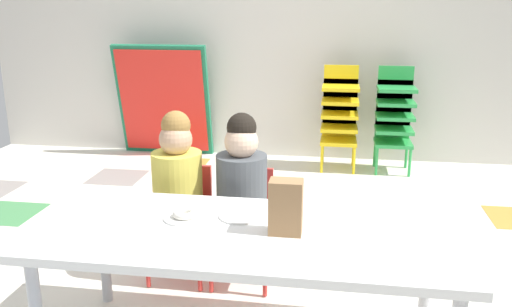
{
  "coord_description": "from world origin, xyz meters",
  "views": [
    {
      "loc": [
        0.49,
        -2.8,
        1.45
      ],
      "look_at": [
        0.16,
        -0.6,
        0.82
      ],
      "focal_mm": 37.52,
      "sensor_mm": 36.0,
      "label": 1
    }
  ],
  "objects": [
    {
      "name": "seated_child_middle_seat",
      "position": [
        0.03,
        -0.25,
        0.55
      ],
      "size": [
        0.33,
        0.33,
        0.92
      ],
      "color": "red",
      "rests_on": "ground_plane"
    },
    {
      "name": "back_wall",
      "position": [
        0.0,
        2.29,
        1.26
      ],
      "size": [
        5.84,
        0.1,
        2.52
      ],
      "primitive_type": "cube",
      "color": "beige",
      "rests_on": "ground_plane"
    },
    {
      "name": "paper_plate_center_table",
      "position": [
        0.11,
        -0.72,
        0.57
      ],
      "size": [
        0.18,
        0.18,
        0.01
      ],
      "primitive_type": "cylinder",
      "color": "white",
      "rests_on": "craft_table"
    },
    {
      "name": "craft_table",
      "position": [
        0.16,
        -0.85,
        0.52
      ],
      "size": [
        1.7,
        0.73,
        0.57
      ],
      "color": "white",
      "rests_on": "ground_plane"
    },
    {
      "name": "seated_child_near_camera",
      "position": [
        -0.31,
        -0.25,
        0.55
      ],
      "size": [
        0.34,
        0.34,
        0.92
      ],
      "color": "red",
      "rests_on": "ground_plane"
    },
    {
      "name": "folded_activity_table",
      "position": [
        -1.15,
        2.09,
        0.54
      ],
      "size": [
        0.9,
        0.29,
        1.09
      ],
      "color": "#19724C",
      "rests_on": "ground_plane"
    },
    {
      "name": "donut_powdered_on_plate",
      "position": [
        -0.12,
        -0.77,
        0.59
      ],
      "size": [
        0.1,
        0.1,
        0.03
      ],
      "primitive_type": "torus",
      "color": "white",
      "rests_on": "craft_table"
    },
    {
      "name": "kid_chair_green_stack",
      "position": [
        1.0,
        1.92,
        0.52
      ],
      "size": [
        0.32,
        0.3,
        0.92
      ],
      "color": "green",
      "rests_on": "ground_plane"
    },
    {
      "name": "paper_plate_near_edge",
      "position": [
        -0.12,
        -0.77,
        0.57
      ],
      "size": [
        0.18,
        0.18,
        0.01
      ],
      "primitive_type": "cylinder",
      "color": "white",
      "rests_on": "craft_table"
    },
    {
      "name": "ground_plane",
      "position": [
        -0.01,
        0.0,
        -0.01
      ],
      "size": [
        5.84,
        4.58,
        0.02
      ],
      "color": "silver"
    },
    {
      "name": "paper_bag_brown",
      "position": [
        0.32,
        -0.85,
        0.68
      ],
      "size": [
        0.13,
        0.09,
        0.22
      ],
      "primitive_type": "cube",
      "color": "#9E754C",
      "rests_on": "craft_table"
    },
    {
      "name": "kid_chair_yellow_stack",
      "position": [
        0.53,
        1.92,
        0.52
      ],
      "size": [
        0.32,
        0.3,
        0.92
      ],
      "color": "yellow",
      "rests_on": "ground_plane"
    }
  ]
}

